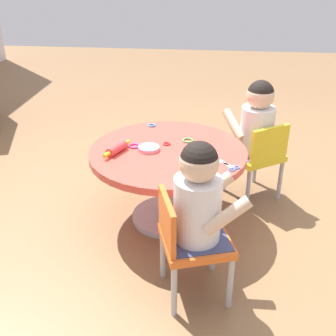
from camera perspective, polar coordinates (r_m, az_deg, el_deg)
The scene contains 13 objects.
ground_plane at distance 2.60m, azimuth -0.00°, elevation -6.88°, with size 10.00×10.00×0.00m, color olive.
craft_table at distance 2.41m, azimuth -0.00°, elevation 0.16°, with size 0.90×0.90×0.47m.
child_chair_left at distance 1.91m, azimuth 2.84°, elevation -9.87°, with size 0.38×0.38×0.54m.
seated_child_left at distance 1.80m, azimuth 4.25°, elevation -3.95°, with size 0.36×0.41×0.51m.
child_chair_right at distance 2.73m, azimuth 12.19°, elevation 1.65°, with size 0.42×0.42×0.54m.
seated_child_right at distance 2.67m, azimuth 12.14°, elevation 6.37°, with size 0.44×0.41×0.51m.
rolling_pin at distance 2.34m, azimuth -7.03°, elevation 2.67°, with size 0.22×0.11×0.05m.
craft_scissors at distance 2.19m, azimuth 8.56°, elevation 0.19°, with size 0.13×0.13×0.01m.
playdough_blob_0 at distance 2.36m, azimuth -2.65°, elevation 2.71°, with size 0.12×0.12×0.02m, color pink.
cookie_cutter_0 at distance 2.41m, azimuth -4.66°, elevation 3.05°, with size 0.07×0.07×0.01m, color #D83FA5.
cookie_cutter_1 at distance 2.43m, azimuth -0.19°, elevation 3.36°, with size 0.05×0.05×0.01m, color red.
cookie_cutter_2 at distance 2.70m, azimuth -2.25°, elevation 5.88°, with size 0.05×0.05×0.01m, color #3F99D8.
cookie_cutter_3 at distance 2.47m, azimuth 2.76°, elevation 3.80°, with size 0.07×0.07×0.01m, color #4CB259.
Camera 1 is at (-2.13, -0.23, 1.47)m, focal length 44.42 mm.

